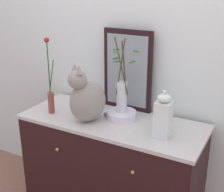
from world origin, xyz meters
TOP-DOWN VIEW (x-y plane):
  - wall_back at (0.00, 0.33)m, footprint 4.40×0.08m
  - sideboard at (0.00, -0.00)m, footprint 1.30×0.54m
  - mirror_leaning at (0.00, 0.24)m, footprint 0.38×0.03m
  - cat_sitting at (-0.14, -0.10)m, footprint 0.32×0.42m
  - vase_slim_green at (-0.45, -0.10)m, footprint 0.07×0.05m
  - bowl_porcelain at (0.04, 0.06)m, footprint 0.21×0.21m
  - vase_glass_clear at (0.04, 0.06)m, footprint 0.22×0.20m
  - jar_lidded_porcelain at (0.39, -0.07)m, footprint 0.10×0.10m

SIDE VIEW (x-z plane):
  - sideboard at x=0.00m, z-range 0.00..0.81m
  - bowl_porcelain at x=0.04m, z-range 0.81..0.86m
  - jar_lidded_porcelain at x=0.39m, z-range 0.80..1.11m
  - vase_slim_green at x=-0.45m, z-range 0.68..1.24m
  - cat_sitting at x=-0.14m, z-range 0.77..1.19m
  - vase_glass_clear at x=0.04m, z-range 0.74..1.27m
  - mirror_leaning at x=0.00m, z-range 0.81..1.41m
  - wall_back at x=0.00m, z-range 0.00..2.60m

